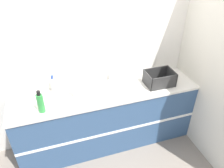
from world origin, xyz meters
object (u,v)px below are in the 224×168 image
object	(u,v)px
sink	(118,87)
bottle_clear	(53,85)
dish_rack	(159,79)
bottle_green	(41,103)
paper_towel_roll	(78,88)

from	to	relation	value
sink	bottle_clear	world-z (taller)	sink
dish_rack	bottle_green	distance (m)	1.53
paper_towel_roll	bottle_clear	xyz separation A→B (m)	(-0.28, 0.17, -0.01)
sink	bottle_clear	xyz separation A→B (m)	(-0.80, 0.17, 0.09)
bottle_green	bottle_clear	size ratio (longest dim) A/B	1.13
paper_towel_roll	dish_rack	xyz separation A→B (m)	(1.08, -0.07, -0.05)
paper_towel_roll	bottle_green	world-z (taller)	bottle_green
paper_towel_roll	dish_rack	distance (m)	1.08
sink	dish_rack	xyz separation A→B (m)	(0.56, -0.07, 0.05)
sink	bottle_green	world-z (taller)	sink
bottle_green	dish_rack	bearing A→B (deg)	3.71
paper_towel_roll	bottle_clear	bearing A→B (deg)	147.88
sink	dish_rack	bearing A→B (deg)	-7.59
dish_rack	bottle_clear	distance (m)	1.38
sink	dish_rack	world-z (taller)	sink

